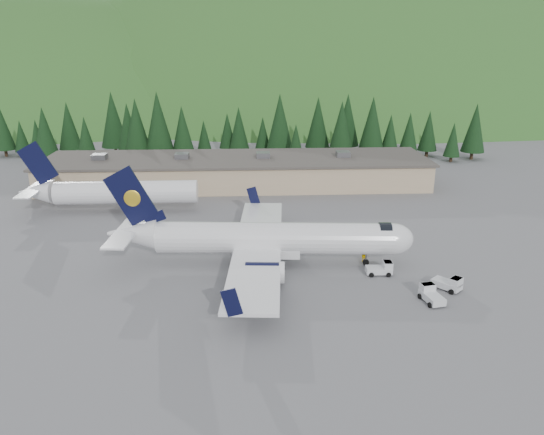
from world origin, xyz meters
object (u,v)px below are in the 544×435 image
at_px(baggage_tug_b, 449,284).
at_px(baggage_tug_c, 431,295).
at_px(baggage_tug_a, 381,269).
at_px(ramp_worker, 364,254).
at_px(second_airliner, 108,192).
at_px(airliner, 266,239).
at_px(terminal_building, 236,171).

bearing_deg(baggage_tug_b, baggage_tug_c, -91.40).
height_order(baggage_tug_a, baggage_tug_b, baggage_tug_b).
relative_size(baggage_tug_c, ramp_worker, 1.74).
bearing_deg(second_airliner, baggage_tug_c, -38.54).
xyz_separation_m(airliner, second_airliner, (-23.85, 21.92, 0.08)).
bearing_deg(airliner, second_airliner, 141.70).
bearing_deg(airliner, baggage_tug_a, -10.85).
distance_m(baggage_tug_c, terminal_building, 52.63).
bearing_deg(second_airliner, airliner, -42.58).
relative_size(baggage_tug_b, terminal_building, 0.05).
distance_m(airliner, baggage_tug_b, 21.34).
xyz_separation_m(baggage_tug_b, terminal_building, (-23.58, 45.88, 1.89)).
distance_m(baggage_tug_a, terminal_building, 44.98).
xyz_separation_m(airliner, baggage_tug_a, (13.28, -3.59, -2.54)).
relative_size(terminal_building, ramp_worker, 37.36).
xyz_separation_m(second_airliner, baggage_tug_a, (37.13, -25.51, -2.61)).
bearing_deg(ramp_worker, baggage_tug_a, 77.00).
bearing_deg(baggage_tug_b, baggage_tug_a, -166.48).
bearing_deg(baggage_tug_a, second_airliner, 147.66).
bearing_deg(baggage_tug_b, ramp_worker, -179.75).
relative_size(baggage_tug_c, terminal_building, 0.05).
bearing_deg(baggage_tug_b, terminal_building, 165.23).
distance_m(airliner, second_airliner, 32.40).
xyz_separation_m(baggage_tug_c, terminal_building, (-20.70, 48.35, 1.89)).
bearing_deg(baggage_tug_a, baggage_tug_b, -32.36).
bearing_deg(ramp_worker, airliner, -28.09).
xyz_separation_m(baggage_tug_c, ramp_worker, (-4.68, 10.80, 0.22)).
bearing_deg(baggage_tug_c, ramp_worker, 12.10).
relative_size(baggage_tug_a, baggage_tug_c, 0.92).
height_order(airliner, terminal_building, airliner).
bearing_deg(baggage_tug_c, terminal_building, 11.83).
distance_m(second_airliner, baggage_tug_b, 52.83).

